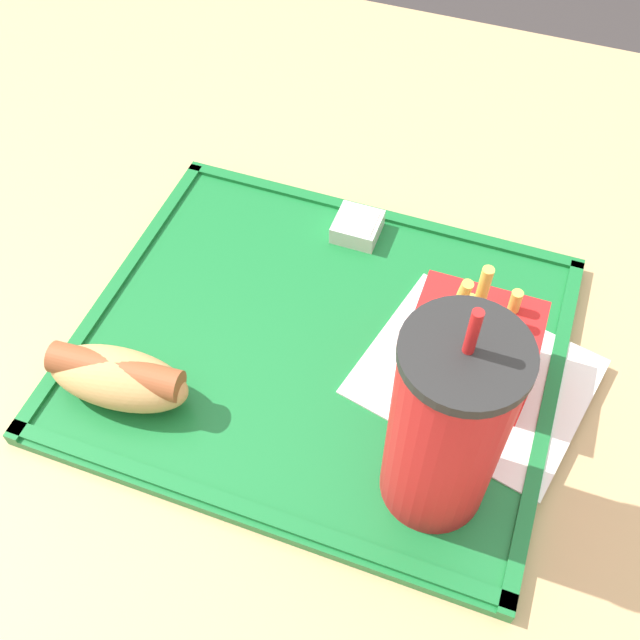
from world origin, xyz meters
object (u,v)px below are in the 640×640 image
(soda_cup, at_px, (447,427))
(sauce_cup_mayo, at_px, (353,225))
(hot_dog_far, at_px, (118,377))
(fries_carton, at_px, (471,346))

(soda_cup, xyz_separation_m, sauce_cup_mayo, (0.14, -0.23, -0.08))
(hot_dog_far, xyz_separation_m, sauce_cup_mayo, (-0.12, -0.24, -0.02))
(hot_dog_far, bearing_deg, soda_cup, -178.25)
(soda_cup, distance_m, sauce_cup_mayo, 0.28)
(hot_dog_far, bearing_deg, sauce_cup_mayo, -116.54)
(hot_dog_far, bearing_deg, fries_carton, -155.56)
(soda_cup, xyz_separation_m, hot_dog_far, (0.26, 0.01, -0.06))
(hot_dog_far, xyz_separation_m, fries_carton, (-0.26, -0.12, 0.01))
(sauce_cup_mayo, bearing_deg, fries_carton, 139.16)
(hot_dog_far, height_order, fries_carton, fries_carton)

